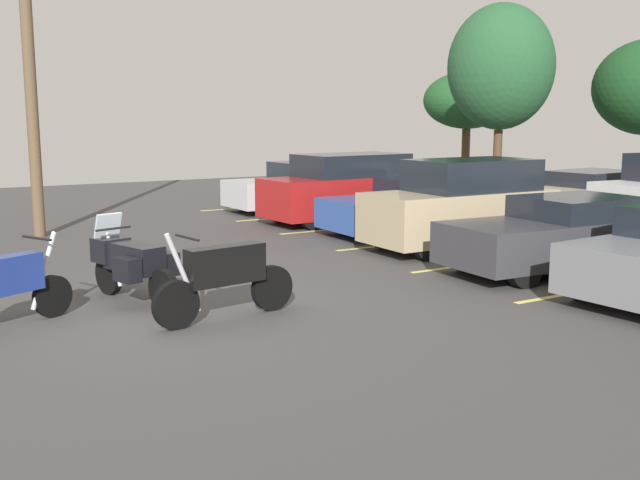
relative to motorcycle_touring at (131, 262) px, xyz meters
The scene contains 14 objects.
ground 1.16m from the motorcycle_touring, 17.14° to the left, with size 44.00×44.00×0.10m, color #423F3F.
motorcycle_touring is the anchor object (origin of this frame).
motorcycle_second 2.10m from the motorcycle_touring, 71.07° to the right, with size 1.12×2.08×1.24m.
motorcycle_third 1.91m from the motorcycle_touring, 25.80° to the left, with size 0.63×2.27×1.34m.
parking_stripes 7.74m from the motorcycle_touring, 95.96° to the left, with size 18.60×5.19×0.01m.
car_silver 11.67m from the motorcycle_touring, 138.25° to the left, with size 1.94×4.39×1.48m.
car_red 9.66m from the motorcycle_touring, 127.66° to the left, with size 2.14×4.48×1.85m.
car_blue 8.73m from the motorcycle_touring, 112.31° to the left, with size 1.90×4.54×1.35m.
car_tan 7.69m from the motorcycle_touring, 97.57° to the left, with size 1.80×4.26×1.94m.
car_charcoal 7.84m from the motorcycle_touring, 77.07° to the left, with size 2.03×4.66×1.38m.
car_far_champagne 14.43m from the motorcycle_touring, 102.38° to the left, with size 2.27×4.74×1.32m.
utility_pole 8.48m from the motorcycle_touring, behind, with size 1.68×0.88×9.35m.
tree_left 19.13m from the motorcycle_touring, 119.06° to the left, with size 3.83×3.83×6.87m.
tree_far_right 26.69m from the motorcycle_touring, 127.45° to the left, with size 4.16×4.16×4.96m.
Camera 1 is at (10.35, -3.50, 2.86)m, focal length 41.70 mm.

